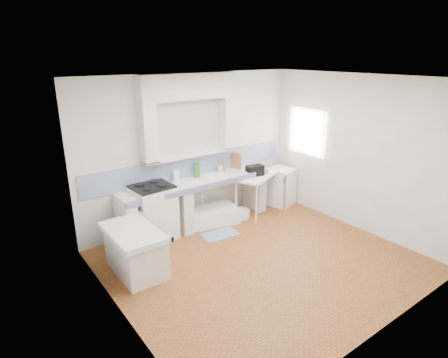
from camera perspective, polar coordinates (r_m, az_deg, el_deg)
floor at (r=6.08m, az=5.74°, el=-12.35°), size 4.50×4.50×0.00m
ceiling at (r=5.22m, az=6.76°, el=14.97°), size 4.50×4.50×0.00m
wall_back at (r=7.03m, az=-4.86°, el=4.44°), size 4.50×0.00×4.50m
wall_front at (r=4.35m, az=24.34°, el=-6.54°), size 4.50×0.00×4.50m
wall_left at (r=4.39m, az=-16.16°, el=-5.33°), size 0.00×4.50×4.50m
wall_right at (r=7.16m, az=19.67°, el=3.65°), size 0.00×4.50×4.50m
alcove_mass at (r=6.68m, az=-5.31°, el=13.90°), size 1.90×0.25×0.45m
window_frame at (r=7.95m, az=13.43°, el=7.16°), size 0.35×0.86×1.06m
lace_valance at (r=7.78m, az=12.94°, el=9.79°), size 0.01×0.84×0.24m
counter_slab at (r=6.89m, az=-4.13°, el=-0.54°), size 3.00×0.60×0.08m
counter_lip at (r=6.67m, az=-2.84°, el=-1.18°), size 3.00×0.04×0.10m
counter_pier_left at (r=6.48m, az=-14.59°, el=-6.72°), size 0.20×0.55×0.82m
counter_pier_mid at (r=6.89m, az=-6.50°, el=-4.64°), size 0.20×0.55×0.82m
counter_pier_right at (r=7.83m, az=4.62°, el=-1.62°), size 0.20×0.55×0.82m
peninsula_top at (r=5.64m, az=-13.55°, el=-7.83°), size 0.70×1.10×0.08m
peninsula_base at (r=5.80m, az=-13.28°, el=-10.93°), size 0.60×1.00×0.62m
peninsula_lip at (r=5.75m, az=-10.52°, el=-7.04°), size 0.04×1.10×0.10m
backsplash at (r=7.10m, az=-4.73°, el=2.07°), size 4.27×0.03×0.40m
stove at (r=6.65m, az=-10.81°, el=-5.10°), size 0.72×0.70×0.96m
sink at (r=7.25m, az=-2.38°, el=-5.71°), size 1.21×0.84×0.26m
side_table at (r=7.61m, az=4.87°, el=-2.30°), size 1.11×0.89×0.04m
fridge at (r=8.11m, az=8.65°, el=-1.14°), size 0.65×0.65×0.80m
bucket_red at (r=7.09m, az=-4.49°, el=-6.27°), size 0.34×0.34×0.28m
bucket_orange at (r=7.22m, az=-2.04°, el=-5.78°), size 0.31×0.31×0.27m
bucket_blue at (r=7.32m, az=0.09°, el=-5.34°), size 0.39×0.39×0.28m
basin_white at (r=7.50m, az=2.38°, el=-5.27°), size 0.49×0.49×0.16m
water_bottle_a at (r=7.28m, az=-4.47°, el=-5.41°), size 0.09×0.09×0.31m
water_bottle_b at (r=7.46m, az=-1.90°, el=-4.71°), size 0.10×0.10×0.33m
black_bag at (r=7.41m, az=4.72°, el=1.30°), size 0.36×0.25×0.21m
green_bottle_a at (r=6.99m, az=-4.35°, el=1.36°), size 0.07×0.07×0.30m
green_bottle_b at (r=7.02m, az=-3.96°, el=1.40°), size 0.07×0.07×0.29m
knife_block at (r=7.33m, az=-0.20°, el=1.89°), size 0.12×0.11×0.20m
cutting_board at (r=7.52m, az=1.90°, el=2.77°), size 0.11×0.23×0.32m
paper_towel at (r=6.80m, az=-7.34°, el=0.40°), size 0.13×0.13×0.22m
soap_bottle at (r=7.31m, az=-0.53°, el=1.86°), size 0.10×0.10×0.21m
rug at (r=6.84m, az=-0.60°, el=-8.46°), size 0.70×0.45×0.01m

